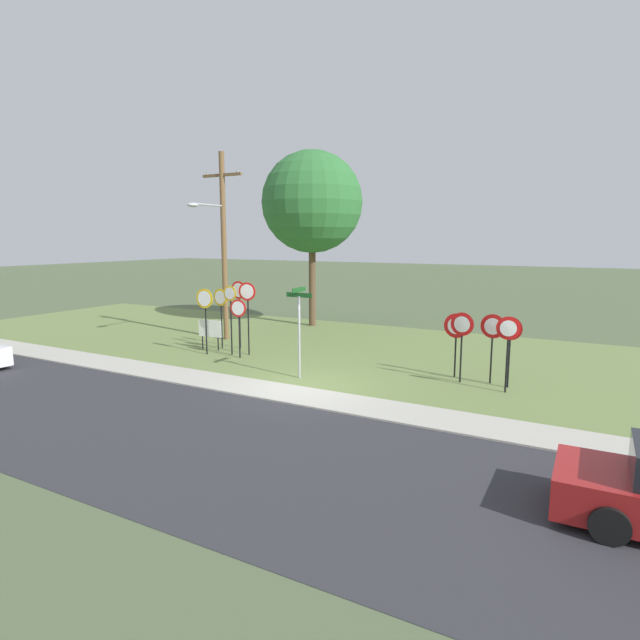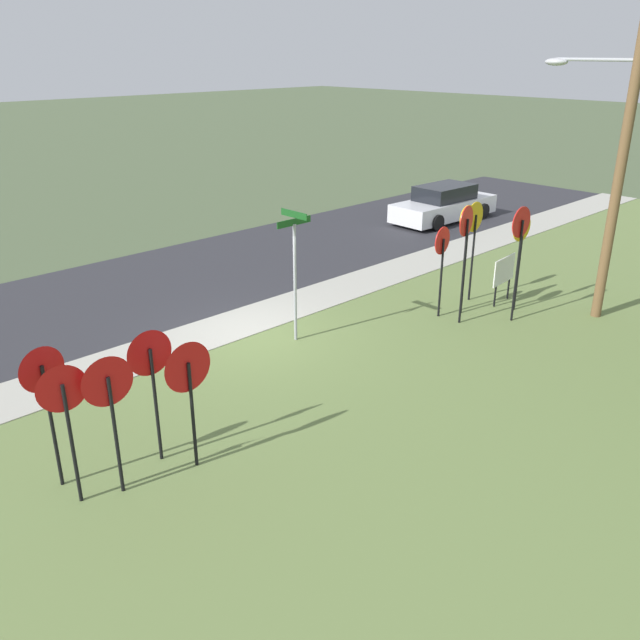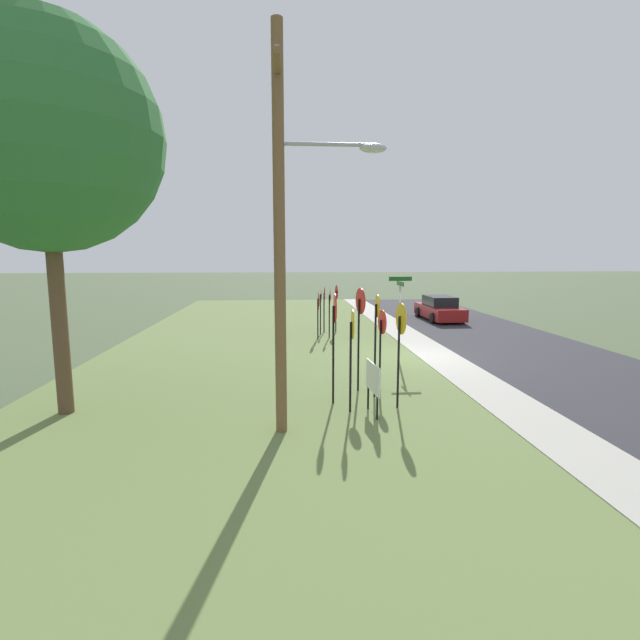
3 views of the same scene
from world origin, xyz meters
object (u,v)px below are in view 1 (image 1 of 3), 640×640
at_px(yield_sign_far_left, 462,331).
at_px(street_name_post, 299,325).
at_px(yield_sign_near_left, 508,336).
at_px(yield_sign_near_right, 456,330).
at_px(oak_tree_left, 312,202).
at_px(stop_sign_near_right, 221,305).
at_px(yield_sign_far_right, 510,335).
at_px(stop_sign_far_right, 239,299).
at_px(stop_sign_far_left, 239,316).
at_px(yield_sign_center, 492,332).
at_px(stop_sign_near_left, 230,306).
at_px(stop_sign_far_center, 205,306).
at_px(notice_board, 210,330).
at_px(utility_pole, 222,240).
at_px(stop_sign_center_tall, 248,302).

height_order(yield_sign_far_left, street_name_post, street_name_post).
bearing_deg(yield_sign_near_left, yield_sign_near_right, 144.40).
bearing_deg(yield_sign_near_left, oak_tree_left, 138.54).
height_order(stop_sign_near_right, yield_sign_near_left, stop_sign_near_right).
xyz_separation_m(yield_sign_near_left, oak_tree_left, (-11.11, 7.83, 4.70)).
bearing_deg(yield_sign_far_left, street_name_post, -153.37).
bearing_deg(yield_sign_far_right, stop_sign_far_right, -173.64).
distance_m(stop_sign_far_left, yield_sign_center, 9.28).
xyz_separation_m(yield_sign_near_left, yield_sign_center, (-0.59, 0.80, -0.06)).
relative_size(stop_sign_near_right, yield_sign_far_right, 1.13).
distance_m(stop_sign_near_left, yield_sign_far_right, 10.41).
xyz_separation_m(stop_sign_far_center, street_name_post, (5.09, -1.25, -0.14)).
bearing_deg(yield_sign_near_right, notice_board, -176.58).
bearing_deg(utility_pole, stop_sign_far_center, -64.22).
distance_m(stop_sign_near_right, stop_sign_center_tall, 1.82).
relative_size(stop_sign_far_center, utility_pole, 0.32).
relative_size(yield_sign_near_right, yield_sign_center, 0.96).
bearing_deg(yield_sign_center, street_name_post, -152.62).
bearing_deg(stop_sign_center_tall, yield_sign_near_right, -7.14).
relative_size(stop_sign_near_right, yield_sign_near_left, 1.09).
bearing_deg(street_name_post, stop_sign_far_right, 148.59).
xyz_separation_m(stop_sign_center_tall, yield_sign_center, (9.25, 0.33, -0.44)).
xyz_separation_m(stop_sign_near_right, stop_sign_far_left, (1.76, -1.08, -0.18)).
height_order(stop_sign_center_tall, street_name_post, street_name_post).
relative_size(stop_sign_near_left, stop_sign_near_right, 1.10).
relative_size(stop_sign_far_left, stop_sign_far_center, 0.87).
xyz_separation_m(stop_sign_far_center, yield_sign_near_left, (11.37, 0.30, -0.21)).
bearing_deg(yield_sign_center, utility_pole, 177.20).
bearing_deg(yield_sign_center, stop_sign_near_right, -175.68).
xyz_separation_m(yield_sign_near_right, street_name_post, (-4.49, -2.55, 0.20)).
bearing_deg(stop_sign_center_tall, stop_sign_near_right, 153.99).
bearing_deg(stop_sign_near_right, yield_sign_center, 2.67).
bearing_deg(stop_sign_near_left, stop_sign_far_center, -156.24).
bearing_deg(oak_tree_left, yield_sign_center, -33.77).
relative_size(stop_sign_near_right, yield_sign_far_left, 1.11).
xyz_separation_m(yield_sign_near_left, street_name_post, (-6.28, -1.54, 0.07)).
bearing_deg(yield_sign_near_left, stop_sign_near_left, 173.12).
xyz_separation_m(stop_sign_far_center, oak_tree_left, (0.25, 8.13, 4.48)).
distance_m(stop_sign_near_left, stop_sign_near_right, 1.43).
bearing_deg(yield_sign_near_left, stop_sign_center_tall, 171.03).
bearing_deg(yield_sign_far_right, oak_tree_left, 156.82).
bearing_deg(oak_tree_left, yield_sign_near_left, -35.17).
bearing_deg(yield_sign_far_right, stop_sign_center_tall, -169.30).
bearing_deg(stop_sign_far_left, utility_pole, 130.68).
bearing_deg(utility_pole, yield_sign_near_right, -7.59).
height_order(stop_sign_center_tall, yield_sign_center, stop_sign_center_tall).
relative_size(stop_sign_far_left, stop_sign_center_tall, 0.79).
relative_size(stop_sign_far_center, stop_sign_center_tall, 0.91).
bearing_deg(utility_pole, yield_sign_near_left, -10.95).
height_order(notice_board, oak_tree_left, oak_tree_left).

